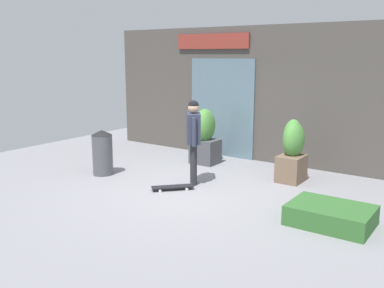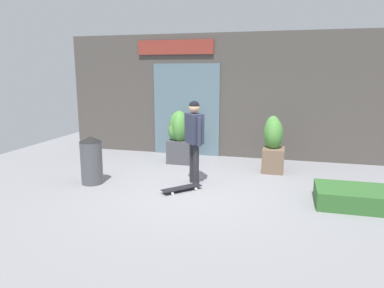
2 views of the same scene
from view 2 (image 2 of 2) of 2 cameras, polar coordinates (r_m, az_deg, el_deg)
The scene contains 8 objects.
ground_plane at distance 7.05m, azimuth 0.54°, elevation -7.24°, with size 12.00×12.00×0.00m, color gray.
building_facade at distance 9.67m, azimuth 4.80°, elevation 7.62°, with size 8.74×0.31×3.25m.
skateboarder at distance 7.19m, azimuth 0.36°, elevation 1.68°, with size 0.46×0.48×1.70m.
skateboard at distance 6.93m, azimuth -1.66°, elevation -7.04°, with size 0.70×0.73×0.08m.
planter_box_left at distance 8.40m, azimuth 12.87°, elevation 0.30°, with size 0.49×0.69×1.28m.
planter_box_right at distance 8.95m, azimuth -2.01°, elevation 1.57°, with size 0.64×0.67×1.31m.
trash_bin at distance 7.57m, azimuth -15.78°, elevation -2.48°, with size 0.45×0.45×0.99m.
hedge_ledge at distance 6.77m, azimuth 24.30°, elevation -7.73°, with size 1.23×0.90×0.31m, color #33662D.
Camera 2 is at (1.66, -6.47, 2.27)m, focal length 33.38 mm.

